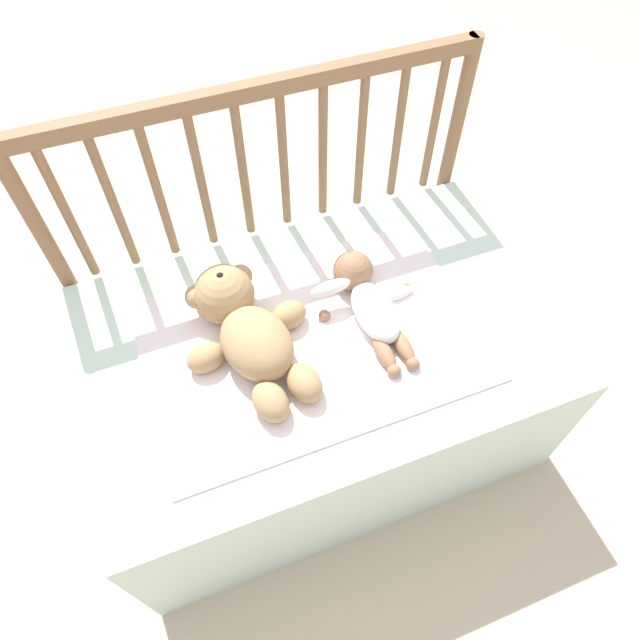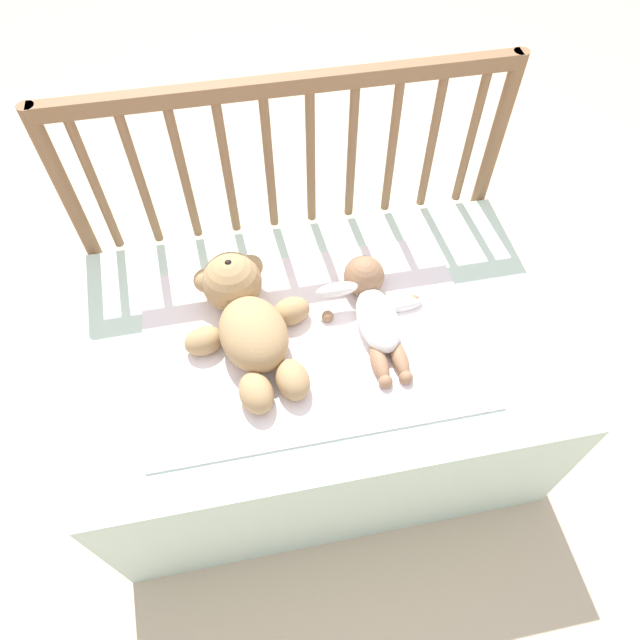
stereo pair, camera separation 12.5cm
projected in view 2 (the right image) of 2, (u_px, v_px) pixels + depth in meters
The scene contains 6 objects.
ground_plane at pixel (320, 418), 1.67m from camera, with size 12.00×12.00×0.00m, color #C6B293.
crib_mattress at pixel (320, 381), 1.49m from camera, with size 1.08×0.70×0.44m.
crib_rail at pixel (291, 176), 1.40m from camera, with size 1.08×0.04×0.86m.
blanket at pixel (310, 339), 1.29m from camera, with size 0.75×0.50×0.01m.
teddy_bear at pixel (247, 317), 1.26m from camera, with size 0.30×0.40×0.14m.
baby at pixel (374, 307), 1.30m from camera, with size 0.25×0.33×0.10m.
Camera 2 is at (-0.14, -0.72, 1.53)m, focal length 32.00 mm.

